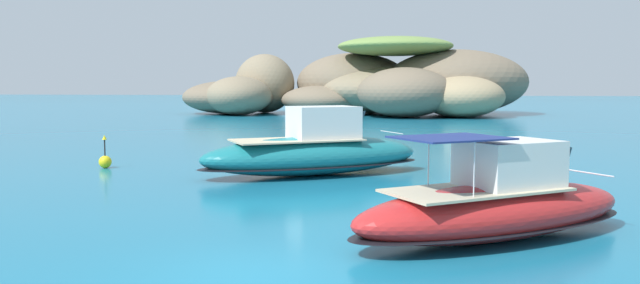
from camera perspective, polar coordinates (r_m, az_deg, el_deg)
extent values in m
plane|color=#197093|center=(12.43, -6.02, -12.18)|extent=(400.00, 400.00, 0.00)
ellipsoid|color=#84755B|center=(80.27, 6.37, 4.80)|extent=(25.40, 25.45, 6.12)
ellipsoid|color=#756651|center=(79.46, 12.42, 5.40)|extent=(24.79, 24.48, 8.05)
ellipsoid|color=#9E8966|center=(72.04, 12.84, 4.09)|extent=(11.95, 12.04, 4.71)
ellipsoid|color=#756651|center=(71.22, 7.83, 4.54)|extent=(11.79, 12.23, 5.67)
ellipsoid|color=#9E8966|center=(79.88, 4.60, 4.18)|extent=(9.73, 10.29, 4.36)
ellipsoid|color=#756651|center=(82.30, 3.06, 5.44)|extent=(20.98, 21.24, 7.85)
ellipsoid|color=olive|center=(76.47, 6.91, 8.72)|extent=(13.93, 12.67, 2.31)
ellipsoid|color=#84755B|center=(82.45, -5.10, 5.38)|extent=(11.38, 11.76, 7.71)
ellipsoid|color=#84755B|center=(76.57, -7.46, 4.24)|extent=(9.15, 10.47, 4.72)
ellipsoid|color=#756651|center=(77.17, 0.07, 3.88)|extent=(12.35, 11.15, 3.60)
ellipsoid|color=#756651|center=(80.29, -8.37, 4.09)|extent=(13.30, 13.50, 4.19)
ellipsoid|color=#19727A|center=(25.56, -0.67, -1.27)|extent=(9.56, 7.19, 1.60)
ellipsoid|color=black|center=(25.60, -0.67, -2.07)|extent=(9.75, 7.33, 0.19)
cube|color=#C6B793|center=(25.24, -2.16, 0.20)|extent=(5.68, 4.69, 0.06)
cube|color=silver|center=(25.62, 0.31, 1.82)|extent=(3.27, 3.04, 1.32)
cube|color=#2D4756|center=(26.15, 3.02, 2.18)|extent=(1.18, 1.73, 0.70)
cylinder|color=silver|center=(27.04, 6.59, 0.89)|extent=(1.03, 1.73, 0.04)
ellipsoid|color=red|center=(15.65, 15.80, -6.15)|extent=(7.87, 6.42, 1.35)
ellipsoid|color=black|center=(15.72, 15.77, -7.23)|extent=(8.03, 6.55, 0.16)
cube|color=#C6B793|center=(15.16, 14.18, -4.28)|extent=(4.73, 4.12, 0.06)
cube|color=silver|center=(15.74, 16.98, -1.86)|extent=(2.77, 2.62, 1.11)
cube|color=#2D4756|center=(16.51, 19.84, -1.23)|extent=(1.08, 1.42, 0.59)
cylinder|color=silver|center=(17.73, 23.30, -2.60)|extent=(0.97, 1.39, 0.04)
cube|color=navy|center=(14.51, 11.92, 0.38)|extent=(3.00, 2.87, 0.04)
cylinder|color=silver|center=(15.23, 9.94, -1.75)|extent=(0.03, 0.03, 1.27)
cylinder|color=silver|center=(13.94, 13.98, -2.48)|extent=(0.03, 0.03, 1.27)
sphere|color=yellow|center=(29.34, -19.13, -1.73)|extent=(0.56, 0.56, 0.56)
cylinder|color=black|center=(29.28, -19.16, -0.76)|extent=(0.06, 0.06, 1.00)
cone|color=yellow|center=(29.23, -19.20, 0.41)|extent=(0.20, 0.20, 0.20)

